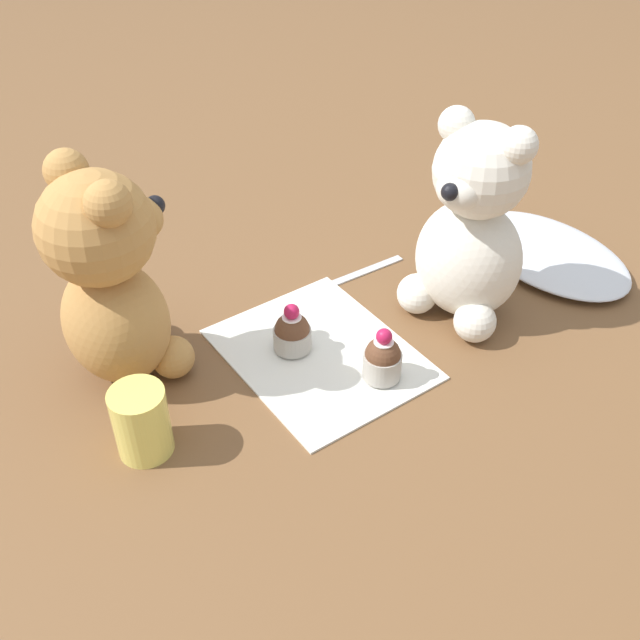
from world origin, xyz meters
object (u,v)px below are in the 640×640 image
Objects in this scene: juice_glass at (141,422)px; cupcake_near_tan_bear at (292,332)px; cupcake_near_cream_bear at (383,358)px; teaspoon at (364,271)px; teddy_bear_tan at (111,279)px; teddy_bear_cream at (471,230)px.

cupcake_near_tan_bear is at bearing 100.80° from juice_glass.
cupcake_near_cream_bear reaches higher than teaspoon.
teddy_bear_tan reaches higher than cupcake_near_tan_bear.
juice_glass is (-0.02, -0.45, -0.08)m from teddy_bear_cream.
cupcake_near_tan_bear is (-0.06, -0.23, -0.10)m from teddy_bear_cream.
teddy_bear_cream is 0.99× the size of teddy_bear_tan.
teddy_bear_tan is at bearing -115.80° from cupcake_near_tan_bear.
juice_glass is (0.13, -0.04, -0.09)m from teddy_bear_tan.
cupcake_near_cream_bear is 0.22m from teaspoon.
teaspoon is at bearing 107.21° from juice_glass.
teddy_bear_cream is 4.13× the size of cupcake_near_tan_bear.
cupcake_near_tan_bear is 0.22m from juice_glass.
teddy_bear_tan is 0.16m from juice_glass.
teaspoon is at bearing 114.61° from cupcake_near_tan_bear.
juice_glass is at bearing -105.64° from teddy_bear_cream.
cupcake_near_tan_bear is at bearing -151.04° from cupcake_near_cream_bear.
cupcake_near_tan_bear reaches higher than teaspoon.
teddy_bear_tan is 3.32× the size of juice_glass.
cupcake_near_cream_bear is 1.07× the size of cupcake_near_tan_bear.
teddy_bear_tan is at bearing -123.10° from teddy_bear_cream.
teddy_bear_tan is 3.91× the size of cupcake_near_cream_bear.
teddy_bear_tan reaches higher than cupcake_near_cream_bear.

